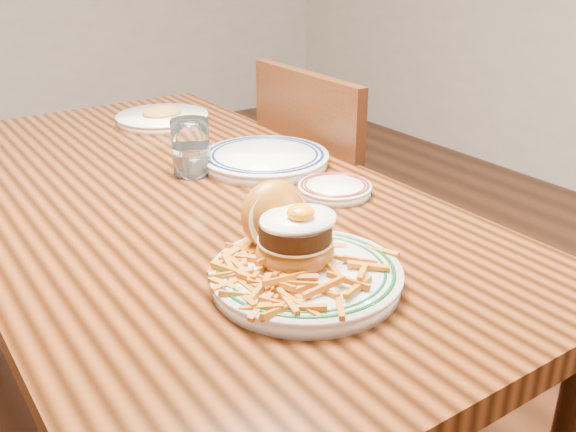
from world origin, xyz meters
TOP-DOWN VIEW (x-y plane):
  - table at (0.00, 0.00)m, footprint 0.85×1.60m
  - chair_right at (0.55, 0.13)m, footprint 0.43×0.43m
  - main_plate at (-0.00, -0.45)m, footprint 0.30×0.31m
  - side_plate at (0.26, -0.20)m, footprint 0.15×0.16m
  - rear_plate at (0.24, 0.03)m, footprint 0.30×0.30m
  - water_glass at (0.07, 0.08)m, footprint 0.08×0.08m
  - far_plate at (0.20, 0.51)m, footprint 0.26×0.26m

SIDE VIEW (x-z plane):
  - chair_right at x=0.55m, z-range 0.03..0.96m
  - table at x=0.00m, z-range 0.29..1.04m
  - side_plate at x=0.26m, z-range 0.75..0.78m
  - far_plate at x=0.20m, z-range 0.74..0.79m
  - rear_plate at x=0.24m, z-range 0.75..0.78m
  - main_plate at x=0.00m, z-range 0.72..0.86m
  - water_glass at x=0.07m, z-range 0.74..0.87m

